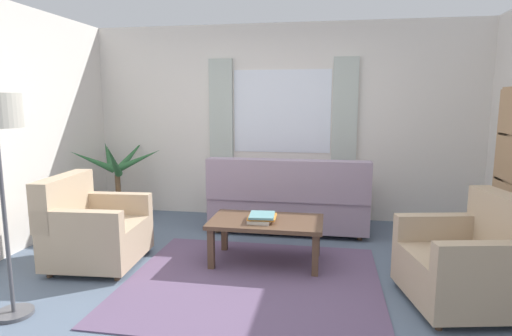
{
  "coord_description": "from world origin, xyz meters",
  "views": [
    {
      "loc": [
        0.63,
        -3.47,
        1.6
      ],
      "look_at": [
        -0.09,
        0.7,
        0.92
      ],
      "focal_mm": 29.54,
      "sensor_mm": 36.0,
      "label": 1
    }
  ],
  "objects_px": {
    "book_stack_on_table": "(262,217)",
    "coffee_table": "(266,225)",
    "potted_plant": "(118,187)",
    "armchair_right": "(470,263)",
    "couch": "(289,201)",
    "armchair_left": "(92,229)"
  },
  "relations": [
    {
      "from": "book_stack_on_table",
      "to": "coffee_table",
      "type": "bearing_deg",
      "value": 54.61
    },
    {
      "from": "potted_plant",
      "to": "armchair_right",
      "type": "bearing_deg",
      "value": -24.91
    },
    {
      "from": "armchair_right",
      "to": "couch",
      "type": "bearing_deg",
      "value": -149.02
    },
    {
      "from": "coffee_table",
      "to": "potted_plant",
      "type": "xyz_separation_m",
      "value": [
        -2.19,
        1.19,
        0.06
      ]
    },
    {
      "from": "armchair_left",
      "to": "book_stack_on_table",
      "type": "bearing_deg",
      "value": -84.37
    },
    {
      "from": "coffee_table",
      "to": "book_stack_on_table",
      "type": "relative_size",
      "value": 3.71
    },
    {
      "from": "armchair_left",
      "to": "book_stack_on_table",
      "type": "distance_m",
      "value": 1.66
    },
    {
      "from": "armchair_left",
      "to": "book_stack_on_table",
      "type": "relative_size",
      "value": 3.02
    },
    {
      "from": "armchair_left",
      "to": "coffee_table",
      "type": "relative_size",
      "value": 0.81
    },
    {
      "from": "armchair_left",
      "to": "potted_plant",
      "type": "relative_size",
      "value": 0.69
    },
    {
      "from": "coffee_table",
      "to": "book_stack_on_table",
      "type": "height_order",
      "value": "book_stack_on_table"
    },
    {
      "from": "armchair_left",
      "to": "armchair_right",
      "type": "height_order",
      "value": "same"
    },
    {
      "from": "couch",
      "to": "book_stack_on_table",
      "type": "relative_size",
      "value": 6.41
    },
    {
      "from": "couch",
      "to": "potted_plant",
      "type": "height_order",
      "value": "potted_plant"
    },
    {
      "from": "couch",
      "to": "armchair_right",
      "type": "distance_m",
      "value": 2.32
    },
    {
      "from": "book_stack_on_table",
      "to": "armchair_right",
      "type": "bearing_deg",
      "value": -17.79
    },
    {
      "from": "armchair_right",
      "to": "potted_plant",
      "type": "distance_m",
      "value": 4.28
    },
    {
      "from": "armchair_right",
      "to": "book_stack_on_table",
      "type": "xyz_separation_m",
      "value": [
        -1.73,
        0.55,
        0.12
      ]
    },
    {
      "from": "armchair_left",
      "to": "book_stack_on_table",
      "type": "height_order",
      "value": "armchair_left"
    },
    {
      "from": "coffee_table",
      "to": "book_stack_on_table",
      "type": "bearing_deg",
      "value": -125.39
    },
    {
      "from": "armchair_right",
      "to": "book_stack_on_table",
      "type": "height_order",
      "value": "armchair_right"
    },
    {
      "from": "couch",
      "to": "coffee_table",
      "type": "height_order",
      "value": "couch"
    }
  ]
}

